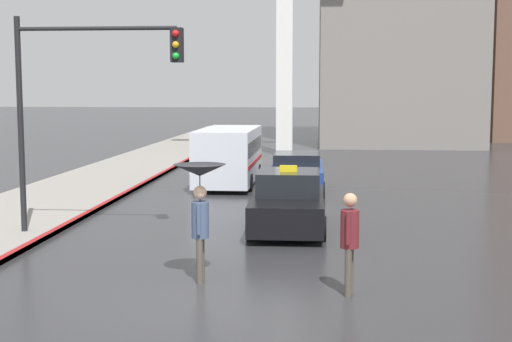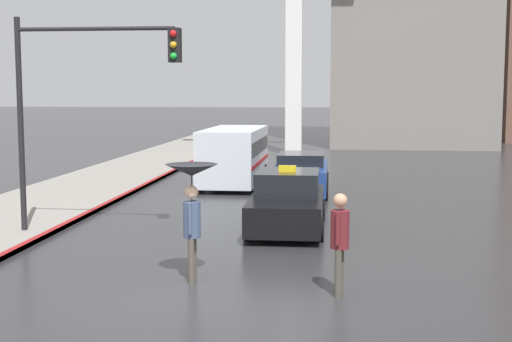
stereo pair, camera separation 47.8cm
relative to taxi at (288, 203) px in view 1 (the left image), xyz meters
name	(u,v)px [view 1 (the left image)]	position (x,y,z in m)	size (l,w,h in m)	color
ground_plane	(194,308)	(-1.31, -6.87, -0.68)	(300.00, 300.00, 0.00)	#2D2D30
taxi	(288,203)	(0.00, 0.00, 0.00)	(1.91, 4.35, 1.66)	black
sedan_red	(297,174)	(0.06, 6.62, -0.02)	(1.91, 4.75, 1.39)	navy
ambulance_van	(229,153)	(-2.57, 8.66, 0.52)	(2.14, 5.76, 2.15)	silver
pedestrian_with_umbrella	(200,191)	(-1.44, -5.32, 1.04)	(0.97, 0.97, 2.22)	#4C473D
pedestrian_man	(350,234)	(1.28, -5.92, 0.40)	(0.38, 0.48, 1.80)	#4C473D
traffic_light	(87,83)	(-4.78, -1.42, 3.07)	(4.07, 0.38, 5.33)	black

